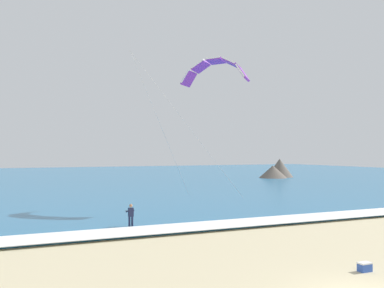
{
  "coord_description": "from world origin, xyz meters",
  "views": [
    {
      "loc": [
        -12.0,
        -11.35,
        5.19
      ],
      "look_at": [
        1.11,
        17.69,
        5.79
      ],
      "focal_mm": 39.98,
      "sensor_mm": 36.0,
      "label": 1
    }
  ],
  "objects_px": {
    "surfboard": "(131,229)",
    "cooler_box": "(365,267)",
    "kite_primary": "(215,69)",
    "kitesurfer": "(131,215)"
  },
  "relations": [
    {
      "from": "surfboard",
      "to": "cooler_box",
      "type": "xyz_separation_m",
      "value": [
        6.4,
        -14.07,
        0.18
      ]
    },
    {
      "from": "surfboard",
      "to": "kite_primary",
      "type": "relative_size",
      "value": 0.11
    },
    {
      "from": "kitesurfer",
      "to": "kite_primary",
      "type": "relative_size",
      "value": 0.13
    },
    {
      "from": "surfboard",
      "to": "kitesurfer",
      "type": "distance_m",
      "value": 0.91
    },
    {
      "from": "surfboard",
      "to": "kite_primary",
      "type": "bearing_deg",
      "value": 34.17
    },
    {
      "from": "kite_primary",
      "to": "surfboard",
      "type": "bearing_deg",
      "value": -145.83
    },
    {
      "from": "surfboard",
      "to": "cooler_box",
      "type": "relative_size",
      "value": 2.44
    },
    {
      "from": "kite_primary",
      "to": "cooler_box",
      "type": "bearing_deg",
      "value": -99.42
    },
    {
      "from": "surfboard",
      "to": "cooler_box",
      "type": "bearing_deg",
      "value": -65.55
    },
    {
      "from": "kite_primary",
      "to": "cooler_box",
      "type": "distance_m",
      "value": 24.53
    }
  ]
}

